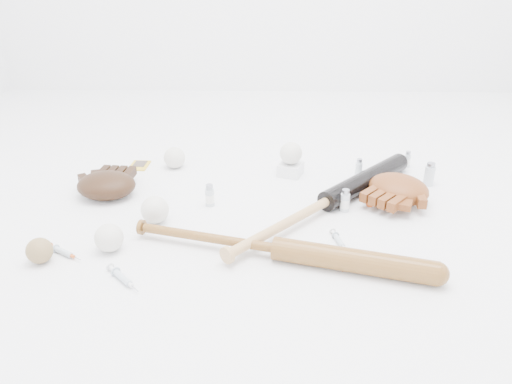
{
  "coord_description": "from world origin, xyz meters",
  "views": [
    {
      "loc": [
        -0.0,
        -1.35,
        0.74
      ],
      "look_at": [
        -0.03,
        0.04,
        0.06
      ],
      "focal_mm": 35.0,
      "sensor_mm": 36.0,
      "label": 1
    }
  ],
  "objects_px": {
    "bat_wood": "(277,249)",
    "glove_dark": "(106,185)",
    "bat_dark": "(328,201)",
    "pedestal": "(290,169)"
  },
  "relations": [
    {
      "from": "bat_wood",
      "to": "glove_dark",
      "type": "xyz_separation_m",
      "value": [
        -0.56,
        0.36,
        0.01
      ]
    },
    {
      "from": "bat_dark",
      "to": "bat_wood",
      "type": "height_order",
      "value": "bat_dark"
    },
    {
      "from": "bat_wood",
      "to": "pedestal",
      "type": "relative_size",
      "value": 10.63
    },
    {
      "from": "bat_dark",
      "to": "bat_wood",
      "type": "distance_m",
      "value": 0.32
    },
    {
      "from": "bat_dark",
      "to": "pedestal",
      "type": "relative_size",
      "value": 11.47
    },
    {
      "from": "bat_wood",
      "to": "bat_dark",
      "type": "bearing_deg",
      "value": 74.57
    },
    {
      "from": "bat_dark",
      "to": "pedestal",
      "type": "bearing_deg",
      "value": 63.94
    },
    {
      "from": "glove_dark",
      "to": "pedestal",
      "type": "xyz_separation_m",
      "value": [
        0.61,
        0.19,
        -0.02
      ]
    },
    {
      "from": "bat_wood",
      "to": "glove_dark",
      "type": "relative_size",
      "value": 3.7
    },
    {
      "from": "glove_dark",
      "to": "bat_wood",
      "type": "bearing_deg",
      "value": -28.34
    }
  ]
}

